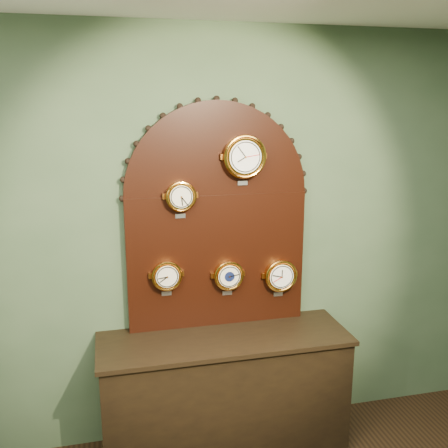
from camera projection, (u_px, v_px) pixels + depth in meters
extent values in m
plane|color=#3F563A|center=(215.00, 241.00, 3.42)|extent=(4.00, 0.00, 4.00)
cube|color=black|center=(225.00, 396.00, 3.39)|extent=(1.60, 0.50, 0.80)
cube|color=black|center=(217.00, 261.00, 3.40)|extent=(1.20, 0.06, 0.90)
cylinder|color=black|center=(217.00, 195.00, 3.29)|extent=(1.20, 0.06, 1.20)
cylinder|color=orange|center=(180.00, 196.00, 3.18)|extent=(0.18, 0.08, 0.18)
torus|color=orange|center=(181.00, 197.00, 3.15)|extent=(0.19, 0.02, 0.19)
cylinder|color=beige|center=(181.00, 197.00, 3.14)|extent=(0.14, 0.01, 0.14)
cube|color=silver|center=(180.00, 216.00, 3.23)|extent=(0.07, 0.01, 0.03)
cylinder|color=orange|center=(244.00, 156.00, 3.21)|extent=(0.26, 0.08, 0.26)
torus|color=orange|center=(245.00, 157.00, 3.18)|extent=(0.28, 0.03, 0.28)
cylinder|color=white|center=(246.00, 157.00, 3.18)|extent=(0.21, 0.01, 0.21)
cube|color=silver|center=(243.00, 183.00, 3.28)|extent=(0.07, 0.01, 0.03)
cylinder|color=orange|center=(167.00, 275.00, 3.28)|extent=(0.18, 0.08, 0.18)
torus|color=orange|center=(167.00, 276.00, 3.24)|extent=(0.20, 0.02, 0.20)
cylinder|color=beige|center=(167.00, 277.00, 3.24)|extent=(0.15, 0.01, 0.15)
cube|color=silver|center=(167.00, 293.00, 3.33)|extent=(0.06, 0.01, 0.03)
cylinder|color=orange|center=(228.00, 275.00, 3.38)|extent=(0.19, 0.08, 0.19)
torus|color=orange|center=(229.00, 276.00, 3.34)|extent=(0.20, 0.02, 0.20)
cylinder|color=beige|center=(229.00, 277.00, 3.34)|extent=(0.15, 0.01, 0.15)
cube|color=silver|center=(227.00, 293.00, 3.43)|extent=(0.07, 0.01, 0.03)
cylinder|color=#0D1439|center=(230.00, 277.00, 3.34)|extent=(0.07, 0.00, 0.07)
cylinder|color=orange|center=(280.00, 275.00, 3.47)|extent=(0.21, 0.08, 0.21)
torus|color=orange|center=(281.00, 276.00, 3.43)|extent=(0.23, 0.02, 0.23)
cylinder|color=white|center=(282.00, 277.00, 3.43)|extent=(0.17, 0.01, 0.17)
cube|color=silver|center=(278.00, 294.00, 3.52)|extent=(0.07, 0.01, 0.03)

